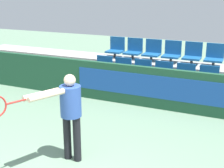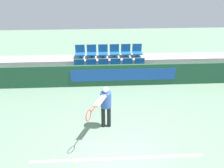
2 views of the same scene
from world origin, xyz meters
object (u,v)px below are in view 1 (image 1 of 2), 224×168
(stadium_chair_1, at_px, (122,70))
(stadium_chair_5, at_px, (208,80))
(stadium_chair_4, at_px, (185,77))
(stadium_chair_11, at_px, (214,56))
(stadium_chair_2, at_px, (141,72))
(stadium_chair_3, at_px, (162,75))
(tennis_player, at_px, (67,109))
(stadium_chair_8, at_px, (152,51))
(stadium_chair_7, at_px, (134,50))
(stadium_chair_10, at_px, (192,55))
(stadium_chair_9, at_px, (172,53))
(stadium_chair_6, at_px, (116,48))
(stadium_chair_0, at_px, (103,68))

(stadium_chair_1, relative_size, stadium_chair_5, 1.00)
(stadium_chair_4, distance_m, stadium_chair_11, 1.15)
(stadium_chair_2, bearing_deg, stadium_chair_3, 0.00)
(stadium_chair_3, relative_size, stadium_chair_11, 1.00)
(stadium_chair_2, xyz_separation_m, stadium_chair_11, (1.71, 0.91, 0.41))
(stadium_chair_1, height_order, stadium_chair_3, same)
(stadium_chair_11, xyz_separation_m, tennis_player, (-1.73, -4.55, -0.14))
(stadium_chair_1, xyz_separation_m, stadium_chair_8, (0.57, 0.91, 0.41))
(stadium_chair_7, height_order, stadium_chair_10, same)
(stadium_chair_2, height_order, stadium_chair_10, stadium_chair_10)
(stadium_chair_2, distance_m, stadium_chair_11, 1.98)
(stadium_chair_1, distance_m, stadium_chair_8, 1.15)
(stadium_chair_4, xyz_separation_m, stadium_chair_8, (-1.14, 0.91, 0.41))
(stadium_chair_2, distance_m, stadium_chair_4, 1.14)
(stadium_chair_5, bearing_deg, stadium_chair_7, 158.25)
(stadium_chair_9, bearing_deg, stadium_chair_5, -38.58)
(stadium_chair_2, bearing_deg, stadium_chair_8, 90.00)
(stadium_chair_4, bearing_deg, stadium_chair_6, 158.25)
(stadium_chair_9, relative_size, tennis_player, 0.39)
(stadium_chair_2, bearing_deg, stadium_chair_6, 141.42)
(stadium_chair_10, bearing_deg, stadium_chair_7, 180.00)
(stadium_chair_1, height_order, stadium_chair_9, stadium_chair_9)
(stadium_chair_2, bearing_deg, stadium_chair_10, 38.58)
(stadium_chair_9, distance_m, stadium_chair_10, 0.57)
(stadium_chair_7, bearing_deg, stadium_chair_11, 0.00)
(stadium_chair_8, bearing_deg, stadium_chair_9, 0.00)
(stadium_chair_3, xyz_separation_m, tennis_player, (-0.59, -3.63, 0.27))
(stadium_chair_8, bearing_deg, stadium_chair_5, -28.01)
(stadium_chair_0, distance_m, stadium_chair_5, 2.85)
(stadium_chair_6, bearing_deg, stadium_chair_2, -38.58)
(stadium_chair_8, bearing_deg, stadium_chair_3, -57.92)
(stadium_chair_0, height_order, stadium_chair_5, same)
(stadium_chair_4, height_order, tennis_player, tennis_player)
(stadium_chair_2, height_order, stadium_chair_3, same)
(stadium_chair_3, height_order, stadium_chair_5, same)
(stadium_chair_8, bearing_deg, stadium_chair_1, -122.08)
(stadium_chair_7, relative_size, tennis_player, 0.39)
(stadium_chair_10, height_order, stadium_chair_11, same)
(stadium_chair_3, xyz_separation_m, stadium_chair_10, (0.57, 0.91, 0.41))
(stadium_chair_4, distance_m, stadium_chair_5, 0.57)
(stadium_chair_0, bearing_deg, stadium_chair_9, 28.01)
(stadium_chair_0, xyz_separation_m, stadium_chair_11, (2.85, 0.91, 0.41))
(stadium_chair_4, bearing_deg, stadium_chair_5, 0.00)
(stadium_chair_6, height_order, stadium_chair_10, same)
(stadium_chair_1, bearing_deg, stadium_chair_10, 28.01)
(stadium_chair_8, bearing_deg, stadium_chair_6, 180.00)
(stadium_chair_5, height_order, stadium_chair_9, stadium_chair_9)
(stadium_chair_2, bearing_deg, tennis_player, -90.32)
(stadium_chair_0, height_order, stadium_chair_1, same)
(stadium_chair_4, xyz_separation_m, stadium_chair_11, (0.57, 0.91, 0.41))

